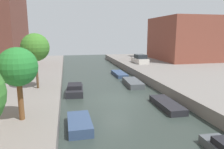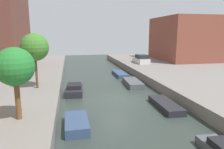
% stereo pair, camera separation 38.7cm
% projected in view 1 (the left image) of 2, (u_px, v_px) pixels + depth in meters
% --- Properties ---
extents(ground_plane, '(84.00, 84.00, 0.00)m').
position_uv_depth(ground_plane, '(116.00, 99.00, 19.35)').
color(ground_plane, '#2D3833').
extents(low_block_right, '(10.00, 12.12, 8.10)m').
position_uv_depth(low_block_right, '(183.00, 39.00, 40.35)').
color(low_block_right, brown).
rests_on(low_block_right, quay_right).
extents(street_tree_1, '(2.22, 2.22, 4.26)m').
position_uv_depth(street_tree_1, '(18.00, 67.00, 11.71)').
color(street_tree_1, brown).
rests_on(street_tree_1, quay_left).
extents(street_tree_2, '(2.52, 2.52, 5.04)m').
position_uv_depth(street_tree_2, '(35.00, 48.00, 18.70)').
color(street_tree_2, brown).
rests_on(street_tree_2, quay_left).
extents(parked_car, '(1.92, 4.11, 1.51)m').
position_uv_depth(parked_car, '(140.00, 59.00, 36.07)').
color(parked_car, beige).
rests_on(parked_car, quay_right).
extents(moored_boat_left_2, '(1.50, 3.11, 0.61)m').
position_uv_depth(moored_boat_left_2, '(79.00, 124.00, 13.32)').
color(moored_boat_left_2, '#33476B').
rests_on(moored_boat_left_2, ground_plane).
extents(moored_boat_left_3, '(1.87, 3.47, 1.02)m').
position_uv_depth(moored_boat_left_3, '(75.00, 90.00, 20.93)').
color(moored_boat_left_3, '#232328').
rests_on(moored_boat_left_3, ground_plane).
extents(moored_boat_right_2, '(1.51, 4.20, 0.50)m').
position_uv_depth(moored_boat_right_2, '(167.00, 105.00, 17.09)').
color(moored_boat_right_2, '#232328').
rests_on(moored_boat_right_2, ground_plane).
extents(moored_boat_right_3, '(1.85, 4.36, 0.61)m').
position_uv_depth(moored_boat_right_3, '(133.00, 83.00, 24.48)').
color(moored_boat_right_3, '#4C5156').
rests_on(moored_boat_right_3, ground_plane).
extents(moored_boat_right_4, '(1.50, 4.53, 0.49)m').
position_uv_depth(moored_boat_right_4, '(119.00, 74.00, 30.25)').
color(moored_boat_right_4, '#33476B').
rests_on(moored_boat_right_4, ground_plane).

